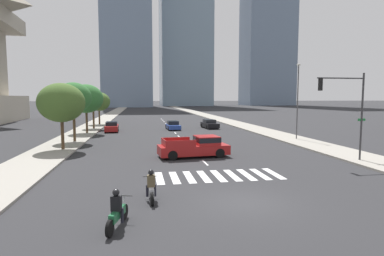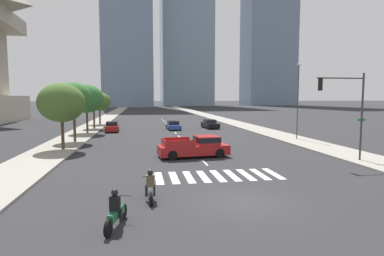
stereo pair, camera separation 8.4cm
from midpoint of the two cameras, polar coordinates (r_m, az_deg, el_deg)
The scene contains 19 objects.
ground_plane at distance 15.27m, azimuth 9.22°, elevation -12.92°, with size 800.00×800.00×0.00m, color #28282B.
sidewalk_east at distance 47.17m, azimuth 11.96°, elevation -0.37°, with size 4.00×260.00×0.15m, color gray.
sidewalk_west at distance 44.65m, azimuth -19.22°, elevation -0.89°, with size 4.00×260.00×0.15m, color gray.
crosswalk_near at distance 19.90m, azimuth 4.58°, elevation -8.48°, with size 7.65×2.97×0.01m.
lane_divider_center at distance 47.22m, azimuth -3.58°, elevation -0.34°, with size 0.14×50.00×0.01m.
motorcycle_lead at distance 15.26m, azimuth -7.46°, elevation -10.61°, with size 0.70×2.15×1.49m.
motorcycle_trailing at distance 12.49m, azimuth -13.37°, elevation -14.42°, with size 0.89×2.20×1.49m.
pickup_truck at distance 25.90m, azimuth 0.77°, elevation -3.37°, with size 5.80×2.66×1.67m.
sedan_black_0 at distance 49.76m, azimuth 3.11°, elevation 0.67°, with size 2.19×4.45×1.35m.
sedan_red_1 at distance 46.43m, azimuth -14.16°, elevation 0.18°, with size 1.94×4.74×1.38m.
sedan_blue_2 at distance 47.82m, azimuth -3.47°, elevation 0.43°, with size 1.99×4.30×1.27m.
traffic_signal_near at distance 25.96m, azimuth 25.78°, elevation 4.24°, with size 3.96×0.28×6.43m.
street_lamp_east at distance 37.64m, azimuth 18.26°, elevation 5.41°, with size 0.50×0.24×8.33m.
street_tree_nearest at distance 30.89m, azimuth -22.34°, elevation 4.18°, with size 4.11×4.11×5.92m.
street_tree_second at distance 36.09m, azimuth -20.46°, elevation 5.08°, with size 3.76×3.76×6.22m.
street_tree_third at distance 44.14m, azimuth -18.41°, elevation 4.97°, with size 4.39×4.39×6.34m.
street_tree_fourth at distance 50.45m, azimuth -17.26°, elevation 4.73°, with size 3.30×3.30×5.62m.
street_tree_fifth at distance 57.38m, azimuth -16.29°, elevation 4.54°, with size 3.78×3.78×5.53m.
office_tower_center_skyline at distance 191.76m, azimuth -1.29°, elevation 19.78°, with size 27.90×27.29×112.98m.
Camera 1 is at (-4.70, -13.72, 4.81)m, focal length 29.93 mm.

